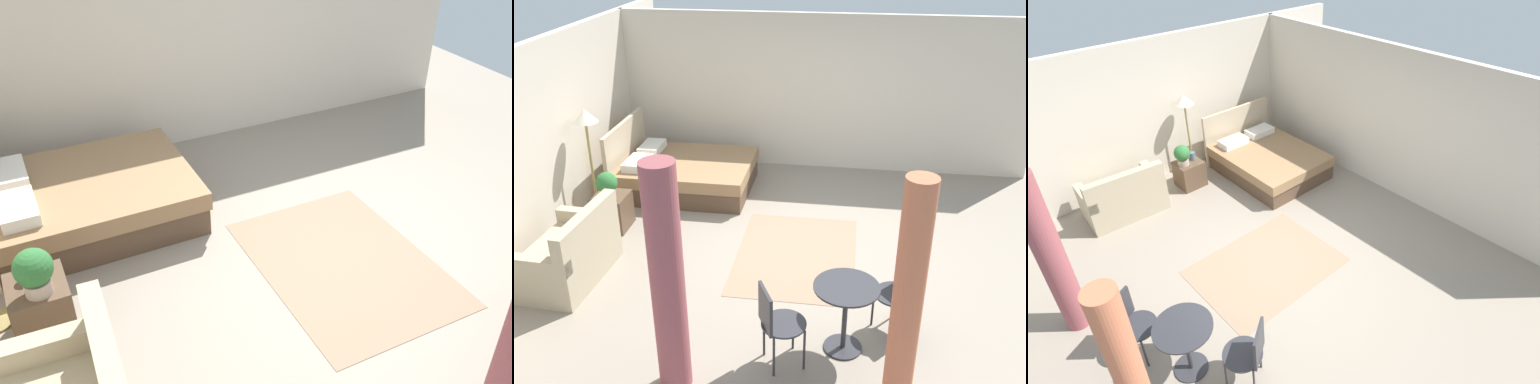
# 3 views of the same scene
# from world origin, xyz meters

# --- Properties ---
(ground_plane) EXTENTS (8.60, 9.74, 0.02)m
(ground_plane) POSITION_xyz_m (0.00, 0.00, -0.01)
(ground_plane) COLOR gray
(wall_back) EXTENTS (8.60, 0.12, 2.55)m
(wall_back) POSITION_xyz_m (0.00, 3.37, 1.28)
(wall_back) COLOR beige
(wall_back) RESTS_ON ground
(wall_right) EXTENTS (0.12, 6.74, 2.55)m
(wall_right) POSITION_xyz_m (2.80, 0.00, 1.28)
(wall_right) COLOR beige
(wall_right) RESTS_ON ground
(area_rug) EXTENTS (2.02, 1.49, 0.01)m
(area_rug) POSITION_xyz_m (-0.19, 0.09, 0.00)
(area_rug) COLOR #93755B
(area_rug) RESTS_ON ground
(bed) EXTENTS (1.57, 2.01, 1.06)m
(bed) POSITION_xyz_m (1.52, 2.05, 0.27)
(bed) COLOR brown
(bed) RESTS_ON ground
(couch) EXTENTS (1.31, 0.84, 0.90)m
(couch) POSITION_xyz_m (-1.09, 2.65, 0.31)
(couch) COLOR tan
(couch) RESTS_ON ground
(nightstand) EXTENTS (0.47, 0.44, 0.48)m
(nightstand) POSITION_xyz_m (0.16, 2.66, 0.24)
(nightstand) COLOR brown
(nightstand) RESTS_ON ground
(potted_plant) EXTENTS (0.29, 0.29, 0.38)m
(potted_plant) POSITION_xyz_m (0.06, 2.64, 0.69)
(potted_plant) COLOR tan
(potted_plant) RESTS_ON nightstand
(vase) EXTENTS (0.10, 0.10, 0.14)m
(vase) POSITION_xyz_m (0.28, 2.68, 0.56)
(vase) COLOR slate
(vase) RESTS_ON nightstand
(floor_lamp) EXTENTS (0.34, 0.34, 1.59)m
(floor_lamp) POSITION_xyz_m (0.45, 3.01, 1.33)
(floor_lamp) COLOR #99844C
(floor_lamp) RESTS_ON ground
(balcony_table) EXTENTS (0.64, 0.64, 0.74)m
(balcony_table) POSITION_xyz_m (-1.86, -0.56, 0.51)
(balcony_table) COLOR #2D2D33
(balcony_table) RESTS_ON ground
(cafe_chair_near_window) EXTENTS (0.57, 0.57, 0.86)m
(cafe_chair_near_window) POSITION_xyz_m (-2.17, 0.07, 0.52)
(cafe_chair_near_window) COLOR #2D2D33
(cafe_chair_near_window) RESTS_ON ground
(cafe_chair_near_couch) EXTENTS (0.61, 0.61, 0.87)m
(cafe_chair_near_couch) POSITION_xyz_m (-1.43, -1.13, 0.52)
(cafe_chair_near_couch) COLOR #2D2D33
(cafe_chair_near_couch) RESTS_ON ground
(curtain_left) EXTENTS (0.25, 0.25, 2.20)m
(curtain_left) POSITION_xyz_m (-2.55, -1.03, 1.10)
(curtain_left) COLOR #D1704C
(curtain_left) RESTS_ON ground
(curtain_right) EXTENTS (0.29, 0.29, 2.20)m
(curtain_right) POSITION_xyz_m (-2.55, 0.94, 1.10)
(curtain_right) COLOR #994C51
(curtain_right) RESTS_ON ground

